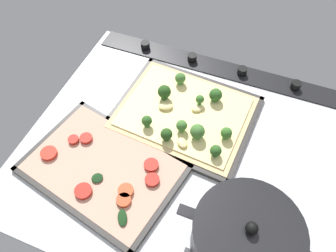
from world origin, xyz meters
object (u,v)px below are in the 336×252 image
at_px(baking_tray_front, 184,114).
at_px(veggie_pizza_back, 103,168).
at_px(baking_tray_back, 103,169).
at_px(cooking_pot, 245,239).
at_px(broccoli_pizza, 185,113).

height_order(baking_tray_front, veggie_pizza_back, veggie_pizza_back).
relative_size(baking_tray_front, veggie_pizza_back, 1.01).
bearing_deg(baking_tray_back, veggie_pizza_back, 132.07).
height_order(baking_tray_front, cooking_pot, cooking_pot).
bearing_deg(baking_tray_front, baking_tray_back, 60.75).
bearing_deg(veggie_pizza_back, baking_tray_front, -118.58).
xyz_separation_m(broccoli_pizza, veggie_pizza_back, (0.13, 0.23, -0.01)).
bearing_deg(cooking_pot, baking_tray_back, -9.31).
bearing_deg(veggie_pizza_back, broccoli_pizza, -119.85).
xyz_separation_m(broccoli_pizza, cooking_pot, (-0.22, 0.28, 0.04)).
bearing_deg(cooking_pot, veggie_pizza_back, -8.98).
relative_size(baking_tray_back, cooking_pot, 1.45).
relative_size(broccoli_pizza, veggie_pizza_back, 0.95).
distance_m(baking_tray_front, cooking_pot, 0.37).
xyz_separation_m(baking_tray_back, cooking_pot, (-0.36, 0.06, 0.05)).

